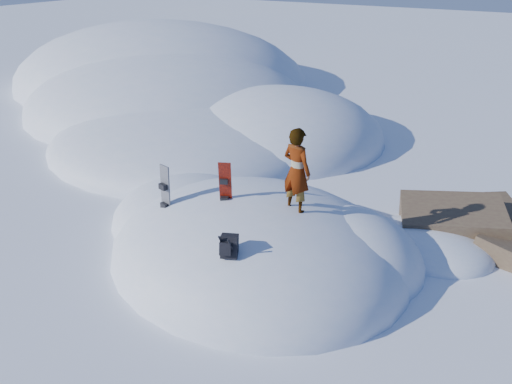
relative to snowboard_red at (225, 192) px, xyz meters
The scene contains 9 objects.
ground 1.77m from the snowboard_red, 23.34° to the left, with size 120.00×120.00×0.00m, color white.
snow_mound 1.77m from the snowboard_red, 48.47° to the left, with size 8.00×6.00×3.00m.
snow_ridge 14.19m from the snowboard_red, 134.13° to the left, with size 21.50×18.50×6.40m.
rock_outcrop 5.67m from the snowboard_red, 37.06° to the left, with size 4.68×4.41×1.68m.
snowboard_red is the anchor object (origin of this frame).
snowboard_dark 1.41m from the snowboard_red, 159.07° to the right, with size 0.31×0.21×1.57m.
backpack 1.86m from the snowboard_red, 54.46° to the right, with size 0.41×0.45×0.52m.
gear_pile 2.60m from the snowboard_red, 147.85° to the right, with size 0.92×0.71×0.24m.
person 1.68m from the snowboard_red, 16.01° to the left, with size 0.67×0.44×1.85m, color slate.
Camera 1 is at (4.91, -8.33, 6.31)m, focal length 35.00 mm.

